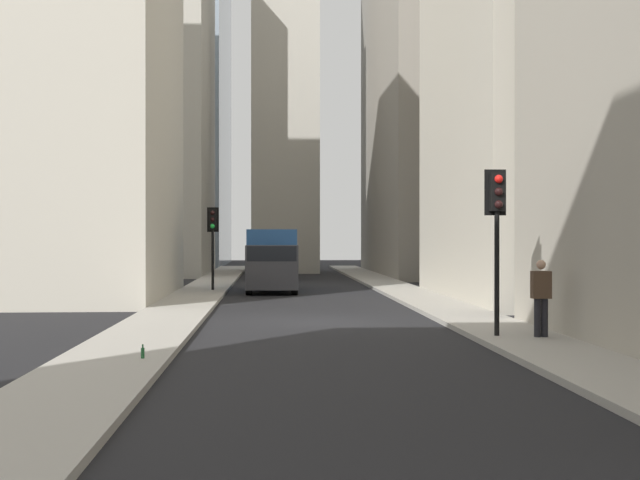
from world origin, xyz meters
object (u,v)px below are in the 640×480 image
at_px(pedestrian, 541,295).
at_px(traffic_light_midblock, 213,229).
at_px(sedan_silver, 272,269).
at_px(traffic_light_foreground, 497,213).
at_px(discarded_bottle, 143,353).
at_px(delivery_truck, 272,260).

bearing_deg(pedestrian, traffic_light_midblock, 26.03).
distance_m(sedan_silver, traffic_light_foreground, 29.90).
height_order(traffic_light_foreground, traffic_light_midblock, traffic_light_foreground).
distance_m(traffic_light_midblock, discarded_bottle, 21.43).
distance_m(traffic_light_foreground, traffic_light_midblock, 19.66).
distance_m(delivery_truck, sedan_silver, 10.43).
distance_m(traffic_light_foreground, pedestrian, 2.17).
xyz_separation_m(sedan_silver, traffic_light_midblock, (-11.35, 2.64, 2.18)).
distance_m(delivery_truck, traffic_light_foreground, 19.73).
xyz_separation_m(delivery_truck, discarded_bottle, (-22.22, 2.49, -1.21)).
relative_size(traffic_light_foreground, traffic_light_midblock, 1.07).
xyz_separation_m(traffic_light_midblock, discarded_bottle, (-21.27, -0.14, -2.60)).
xyz_separation_m(delivery_truck, pedestrian, (-19.25, -6.30, -0.33)).
relative_size(sedan_silver, pedestrian, 2.38).
xyz_separation_m(traffic_light_foreground, pedestrian, (-0.32, -0.96, -1.92)).
bearing_deg(delivery_truck, traffic_light_midblock, 109.83).
bearing_deg(traffic_light_midblock, discarded_bottle, -179.62).
height_order(sedan_silver, discarded_bottle, sedan_silver).
bearing_deg(traffic_light_foreground, delivery_truck, 15.76).
bearing_deg(pedestrian, discarded_bottle, 108.70).
height_order(traffic_light_foreground, pedestrian, traffic_light_foreground).
bearing_deg(discarded_bottle, delivery_truck, -6.40).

